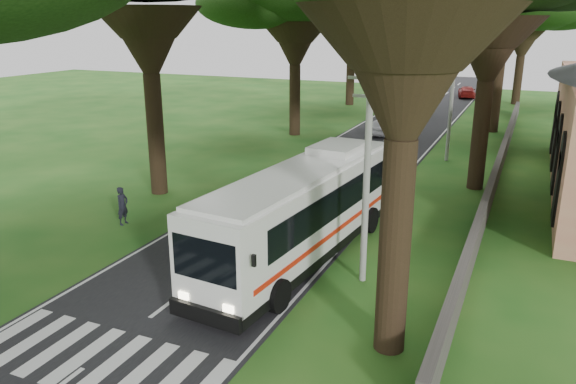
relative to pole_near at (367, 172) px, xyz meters
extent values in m
plane|color=#194D16|center=(-5.50, -6.00, -4.18)|extent=(140.00, 140.00, 0.00)
cube|color=black|center=(-5.50, 19.00, -4.17)|extent=(8.00, 120.00, 0.04)
cube|color=silver|center=(-5.50, -8.00, -4.18)|extent=(8.00, 3.00, 0.01)
cube|color=#383533|center=(3.50, 18.00, -3.58)|extent=(0.35, 50.00, 1.20)
cylinder|color=gray|center=(0.00, 0.00, -0.18)|extent=(0.24, 0.24, 8.00)
cube|color=gray|center=(0.00, 0.00, 3.22)|extent=(1.60, 0.10, 0.10)
cube|color=gray|center=(0.00, 0.00, 2.62)|extent=(1.20, 0.10, 0.10)
cylinder|color=gray|center=(0.00, 20.00, -0.18)|extent=(0.24, 0.24, 8.00)
cube|color=gray|center=(0.00, 20.00, 3.22)|extent=(1.60, 0.10, 0.10)
cube|color=gray|center=(0.00, 20.00, 2.62)|extent=(1.20, 0.10, 0.10)
cylinder|color=gray|center=(0.00, 40.00, -0.18)|extent=(0.24, 0.24, 8.00)
cube|color=gray|center=(0.00, 40.00, 3.22)|extent=(1.60, 0.10, 0.10)
cube|color=gray|center=(0.00, 40.00, 2.62)|extent=(1.20, 0.10, 0.10)
cylinder|color=black|center=(-13.50, 6.00, -0.92)|extent=(0.90, 0.90, 6.52)
cone|color=black|center=(-13.50, 6.00, 4.24)|extent=(3.20, 3.20, 3.80)
cylinder|color=black|center=(-13.00, 24.00, -1.35)|extent=(0.90, 0.90, 5.67)
cone|color=black|center=(-13.00, 24.00, 3.39)|extent=(3.20, 3.20, 3.80)
cylinder|color=black|center=(-14.00, 42.00, -0.93)|extent=(0.90, 0.90, 6.50)
cone|color=black|center=(-14.00, 42.00, 4.22)|extent=(3.20, 3.20, 3.80)
cylinder|color=black|center=(2.00, -4.00, -1.04)|extent=(0.90, 0.90, 6.29)
cone|color=black|center=(2.00, -4.00, 4.01)|extent=(3.20, 3.20, 3.80)
cylinder|color=black|center=(2.50, 14.00, -1.16)|extent=(0.90, 0.90, 6.05)
cone|color=black|center=(2.50, 14.00, 3.77)|extent=(3.20, 3.20, 3.80)
cylinder|color=black|center=(2.00, 32.00, -1.14)|extent=(0.90, 0.90, 6.08)
cone|color=black|center=(2.00, 32.00, 3.80)|extent=(3.20, 3.20, 3.80)
cylinder|color=black|center=(3.00, 50.00, -1.54)|extent=(0.90, 0.90, 5.28)
cone|color=black|center=(3.00, 50.00, 3.00)|extent=(3.20, 3.20, 3.80)
ellipsoid|color=black|center=(3.00, 50.00, 6.55)|extent=(13.78, 13.78, 5.79)
cube|color=white|center=(-2.80, 0.96, -2.13)|extent=(3.85, 12.95, 3.14)
cube|color=black|center=(-2.77, 1.28, -1.68)|extent=(3.69, 10.63, 1.17)
cube|color=black|center=(-2.80, 0.96, -3.65)|extent=(3.89, 13.00, 0.37)
cube|color=red|center=(-2.80, 0.96, -2.85)|extent=(3.78, 11.69, 0.19)
cube|color=white|center=(-2.80, 0.96, -0.50)|extent=(3.58, 12.30, 0.19)
cylinder|color=black|center=(-4.52, -3.15, -3.60)|extent=(0.48, 1.20, 1.17)
cylinder|color=black|center=(-1.88, -3.40, -3.60)|extent=(0.48, 1.20, 1.17)
cylinder|color=black|center=(-3.74, 5.11, -3.60)|extent=(0.48, 1.20, 1.17)
cylinder|color=black|center=(-1.10, 4.86, -3.60)|extent=(0.48, 1.20, 1.17)
imported|color=silver|center=(-6.30, 26.82, -3.47)|extent=(1.75, 4.07, 1.37)
imported|color=#22214E|center=(-7.22, 50.12, -3.45)|extent=(2.79, 4.53, 1.41)
imported|color=maroon|center=(-2.70, 53.19, -3.46)|extent=(2.63, 5.00, 1.38)
imported|color=black|center=(-12.02, 1.17, -3.27)|extent=(0.44, 0.67, 1.82)
camera|label=1|loc=(5.12, -18.46, 5.15)|focal=35.00mm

